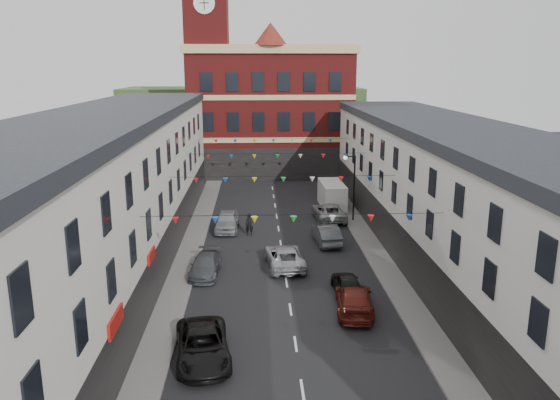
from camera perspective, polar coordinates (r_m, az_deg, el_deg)
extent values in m
plane|color=black|center=(35.58, 0.68, -8.63)|extent=(160.00, 160.00, 0.00)
cube|color=#605E5B|center=(37.69, -10.12, -7.42)|extent=(1.80, 64.00, 0.15)
cube|color=#605E5B|center=(38.38, 10.92, -7.05)|extent=(1.80, 64.00, 0.15)
cube|color=silver|center=(36.27, -18.35, -0.59)|extent=(8.00, 56.00, 10.00)
cube|color=black|center=(35.39, -19.01, 7.83)|extent=(8.40, 56.00, 0.70)
cube|color=black|center=(36.36, -11.76, -5.73)|extent=(0.12, 56.00, 3.20)
cube|color=silver|center=(37.62, 18.86, -0.92)|extent=(8.00, 56.00, 9.00)
cube|color=black|center=(36.75, 19.45, 6.42)|extent=(8.40, 56.00, 0.70)
cube|color=black|center=(37.17, 12.66, -5.35)|extent=(0.12, 56.00, 3.20)
cube|color=maroon|center=(71.11, -1.08, 8.92)|extent=(20.00, 12.00, 15.00)
cube|color=tan|center=(70.87, -1.11, 15.37)|extent=(20.60, 12.60, 1.00)
cone|color=maroon|center=(65.95, -0.99, 16.97)|extent=(4.00, 4.00, 2.60)
cube|color=maroon|center=(68.07, -7.50, 12.38)|extent=(5.00, 5.00, 24.00)
cylinder|color=white|center=(65.87, -7.93, 19.73)|extent=(2.40, 0.12, 2.40)
cube|color=#2C4520|center=(95.23, -3.91, 8.63)|extent=(40.00, 14.00, 10.00)
cylinder|color=black|center=(48.79, 7.74, 1.17)|extent=(0.14, 0.14, 6.00)
cylinder|color=black|center=(48.18, 7.38, 4.53)|extent=(0.90, 0.10, 0.10)
sphere|color=beige|center=(48.12, 6.85, 4.41)|extent=(0.36, 0.36, 0.36)
imported|color=black|center=(26.94, -8.09, -14.81)|extent=(3.17, 5.63, 1.49)
imported|color=#474B4F|center=(36.97, -7.80, -6.78)|extent=(2.14, 4.65, 1.32)
imported|color=gray|center=(46.51, -5.57, -2.17)|extent=(2.08, 4.88, 1.64)
imported|color=#601A13|center=(31.66, 7.78, -10.28)|extent=(2.60, 5.22, 1.46)
imported|color=black|center=(33.97, 7.01, -8.65)|extent=(1.63, 3.90, 1.32)
imported|color=#4B4F53|center=(43.08, 4.87, -3.54)|extent=(2.00, 4.77, 1.53)
imported|color=#999C9D|center=(49.58, 5.12, -1.23)|extent=(2.88, 5.62, 1.52)
imported|color=#9D9EA3|center=(38.02, 0.50, -5.93)|extent=(2.90, 5.50, 1.48)
cube|color=silver|center=(54.08, 5.44, 0.54)|extent=(2.26, 5.57, 2.44)
imported|color=black|center=(44.84, -3.20, -2.59)|extent=(0.69, 0.45, 1.87)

